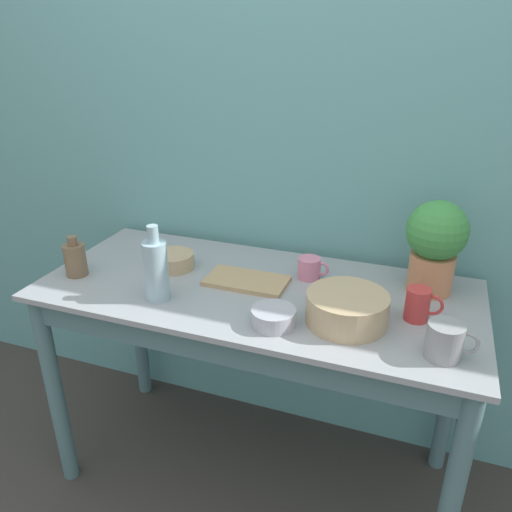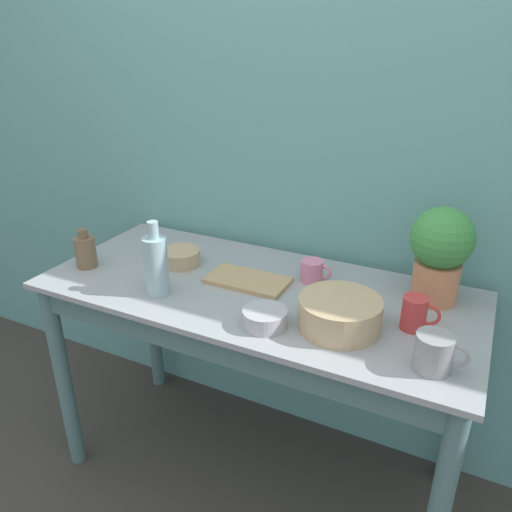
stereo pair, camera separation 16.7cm
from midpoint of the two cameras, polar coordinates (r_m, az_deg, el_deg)
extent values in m
cube|color=#609E9E|center=(1.94, 1.50, 10.69)|extent=(6.00, 0.05, 2.40)
cylinder|color=slate|center=(2.11, -24.16, -14.21)|extent=(0.06, 0.06, 0.83)
cylinder|color=slate|center=(1.67, 18.43, -25.38)|extent=(0.06, 0.06, 0.83)
cylinder|color=slate|center=(2.46, -15.29, -6.99)|extent=(0.06, 0.06, 0.83)
cylinder|color=slate|center=(2.09, 19.30, -13.73)|extent=(0.06, 0.06, 0.83)
cube|color=slate|center=(1.54, -6.86, -10.68)|extent=(1.40, 0.02, 0.10)
cube|color=#93999E|center=(1.72, -2.77, -4.00)|extent=(1.50, 0.67, 0.02)
cylinder|color=tan|center=(1.74, 16.79, -1.89)|extent=(0.15, 0.15, 0.13)
sphere|color=#3D8C42|center=(1.69, 17.40, 2.73)|extent=(0.20, 0.20, 0.20)
cylinder|color=tan|center=(1.51, 7.25, -6.07)|extent=(0.25, 0.25, 0.10)
cylinder|color=#93B2BC|center=(1.65, -14.20, -1.76)|extent=(0.08, 0.08, 0.20)
cylinder|color=#93B2BC|center=(1.60, -14.66, 2.37)|extent=(0.04, 0.04, 0.06)
cylinder|color=brown|center=(1.93, -22.31, -0.48)|extent=(0.08, 0.08, 0.12)
cylinder|color=brown|center=(1.90, -22.66, 1.56)|extent=(0.03, 0.03, 0.03)
cylinder|color=pink|center=(1.77, 3.43, -1.44)|extent=(0.08, 0.08, 0.08)
torus|color=pink|center=(1.76, 4.83, -1.54)|extent=(0.05, 0.01, 0.05)
cylinder|color=gray|center=(1.41, 17.57, -9.34)|extent=(0.10, 0.10, 0.10)
torus|color=gray|center=(1.41, 19.81, -9.47)|extent=(0.07, 0.01, 0.07)
cylinder|color=#C63838|center=(1.57, 15.10, -5.43)|extent=(0.07, 0.07, 0.10)
torus|color=#C63838|center=(1.56, 16.63, -5.49)|extent=(0.07, 0.01, 0.07)
cylinder|color=tan|center=(1.89, -11.88, -0.57)|extent=(0.15, 0.15, 0.06)
cylinder|color=#A8A8B2|center=(1.50, -1.19, -7.09)|extent=(0.14, 0.14, 0.05)
cube|color=tan|center=(1.75, -3.82, -2.92)|extent=(0.28, 0.15, 0.02)
camera|label=1|loc=(0.08, -92.86, -1.29)|focal=35.00mm
camera|label=2|loc=(0.08, 87.14, 1.29)|focal=35.00mm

